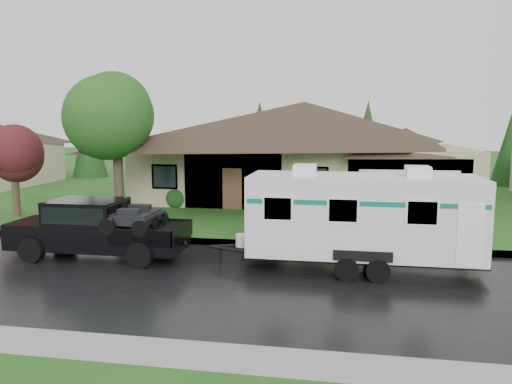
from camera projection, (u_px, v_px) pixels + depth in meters
ground at (210, 261)px, 16.51m from camera, size 140.00×140.00×0.00m
road at (192, 279)px, 14.56m from camera, size 140.00×8.00×0.01m
curb at (225, 242)px, 18.70m from camera, size 140.00×0.50×0.15m
lawn at (273, 195)px, 31.14m from camera, size 140.00×26.00×0.15m
house_main at (309, 139)px, 29.13m from camera, size 19.44×10.80×6.90m
tree_left_green at (116, 118)px, 22.48m from camera, size 4.01×4.01×6.63m
tree_red at (13, 154)px, 23.27m from camera, size 2.56×2.56×4.23m
shrub_row at (296, 200)px, 25.16m from camera, size 13.60×1.00×1.00m
pickup_truck at (95, 227)px, 16.81m from camera, size 5.89×2.24×1.96m
travel_trailer at (362, 215)px, 15.22m from camera, size 7.27×2.55×3.26m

